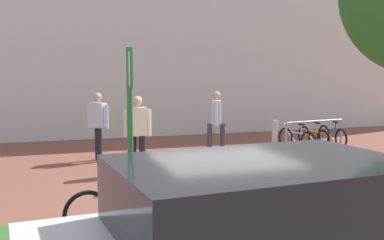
# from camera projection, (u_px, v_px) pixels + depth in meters

# --- Properties ---
(ground_plane) EXTENTS (60.00, 60.00, 0.00)m
(ground_plane) POSITION_uv_depth(u_px,v_px,m) (222.00, 189.00, 9.06)
(ground_plane) COLOR brown
(planter_strip) EXTENTS (7.00, 1.10, 0.16)m
(planter_strip) POSITION_uv_depth(u_px,v_px,m) (231.00, 220.00, 6.91)
(planter_strip) COLOR #336028
(planter_strip) RESTS_ON ground
(parking_sign_post) EXTENTS (0.08, 0.36, 2.58)m
(parking_sign_post) POSITION_uv_depth(u_px,v_px,m) (130.00, 115.00, 6.28)
(parking_sign_post) COLOR #2D7238
(parking_sign_post) RESTS_ON ground
(bike_at_sign) EXTENTS (1.67, 0.42, 0.86)m
(bike_at_sign) POSITION_uv_depth(u_px,v_px,m) (123.00, 208.00, 6.60)
(bike_at_sign) COLOR black
(bike_at_sign) RESTS_ON ground
(bike_rack_cluster) EXTENTS (2.09, 1.78, 0.83)m
(bike_rack_cluster) POSITION_uv_depth(u_px,v_px,m) (314.00, 137.00, 13.68)
(bike_rack_cluster) COLOR #99999E
(bike_rack_cluster) RESTS_ON ground
(bollard_steel) EXTENTS (0.16, 0.16, 0.90)m
(bollard_steel) POSITION_uv_depth(u_px,v_px,m) (275.00, 136.00, 13.06)
(bollard_steel) COLOR #ADADB2
(bollard_steel) RESTS_ON ground
(person_casual_tan) EXTENTS (0.53, 0.57, 1.72)m
(person_casual_tan) POSITION_uv_depth(u_px,v_px,m) (216.00, 119.00, 12.60)
(person_casual_tan) COLOR #383342
(person_casual_tan) RESTS_ON ground
(person_shirt_white) EXTENTS (0.61, 0.32, 1.72)m
(person_shirt_white) POSITION_uv_depth(u_px,v_px,m) (138.00, 130.00, 10.29)
(person_shirt_white) COLOR black
(person_shirt_white) RESTS_ON ground
(person_shirt_blue) EXTENTS (0.48, 0.44, 1.72)m
(person_shirt_blue) POSITION_uv_depth(u_px,v_px,m) (98.00, 122.00, 11.74)
(person_shirt_blue) COLOR black
(person_shirt_blue) RESTS_ON ground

